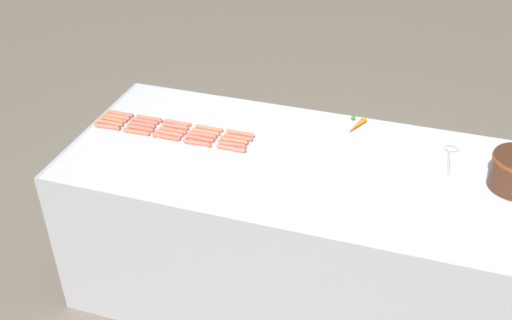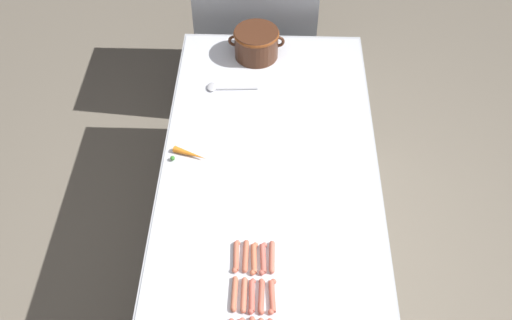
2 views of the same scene
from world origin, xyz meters
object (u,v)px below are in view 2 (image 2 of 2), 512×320
back_cabinet (257,31)px  hot_dog_18 (261,296)px  bean_pot (256,42)px  hot_dog_19 (263,259)px  hot_dog_13 (252,296)px  serving_spoon (220,88)px  hot_dog_9 (246,256)px  hot_dog_24 (272,257)px  hot_dog_4 (236,256)px  carrot (189,154)px  hot_dog_14 (254,259)px  hot_dog_23 (272,296)px  hot_dog_3 (234,294)px  hot_dog_8 (244,295)px

back_cabinet → hot_dog_18: back_cabinet is taller
bean_pot → hot_dog_19: bearing=-87.1°
hot_dog_13 → serving_spoon: hot_dog_13 is taller
hot_dog_9 → back_cabinet: bearing=90.4°
hot_dog_13 → hot_dog_24: (0.08, 0.18, 0.00)m
hot_dog_18 → hot_dog_4: bearing=121.2°
bean_pot → hot_dog_13: bearing=-88.9°
hot_dog_18 → bean_pot: (-0.07, 1.50, 0.08)m
hot_dog_19 → carrot: 0.67m
hot_dog_9 → hot_dog_13: same height
carrot → hot_dog_18: bearing=-63.9°
hot_dog_14 → serving_spoon: (-0.21, 1.05, -0.00)m
hot_dog_23 → hot_dog_24: 0.18m
hot_dog_3 → hot_dog_13: (0.07, -0.01, 0.00)m
hot_dog_23 → bean_pot: bearing=94.1°
hot_dog_19 → back_cabinet: bearing=92.4°
hot_dog_23 → serving_spoon: hot_dog_23 is taller
back_cabinet → serving_spoon: back_cabinet is taller
serving_spoon → hot_dog_24: bearing=-74.5°
hot_dog_9 → hot_dog_19: size_ratio=1.00×
hot_dog_18 → hot_dog_24: size_ratio=1.00×
hot_dog_24 → serving_spoon: hot_dog_24 is taller
hot_dog_9 → hot_dog_14: size_ratio=1.00×
bean_pot → hot_dog_23: bearing=-85.9°
hot_dog_3 → hot_dog_9: bearing=78.2°
hot_dog_9 → hot_dog_8: bearing=-89.6°
hot_dog_4 → carrot: size_ratio=0.88×
hot_dog_23 → bean_pot: bean_pot is taller
hot_dog_24 → carrot: (-0.40, 0.55, 0.00)m
hot_dog_24 → carrot: size_ratio=0.88×
bean_pot → carrot: bean_pot is taller
hot_dog_3 → hot_dog_8: same height
hot_dog_8 → serving_spoon: bearing=98.4°
hot_dog_18 → hot_dog_14: bearing=101.6°
hot_dog_19 → hot_dog_24: size_ratio=1.00×
hot_dog_23 → carrot: bearing=118.7°
hot_dog_3 → bean_pot: (0.04, 1.49, 0.08)m
hot_dog_19 → carrot: carrot is taller
hot_dog_8 → bean_pot: size_ratio=0.50×
back_cabinet → bean_pot: bearing=-88.5°
hot_dog_3 → hot_dog_14: bearing=66.5°
hot_dog_8 → hot_dog_14: bearing=78.7°
serving_spoon → hot_dog_8: bearing=-81.6°
hot_dog_23 → serving_spoon: size_ratio=0.57×
hot_dog_18 → serving_spoon: 1.24m
hot_dog_23 → hot_dog_19: bearing=103.0°
hot_dog_24 → bean_pot: bean_pot is taller
hot_dog_13 → carrot: carrot is taller
hot_dog_4 → hot_dog_14: bearing=-6.5°
hot_dog_4 → carrot: 0.61m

